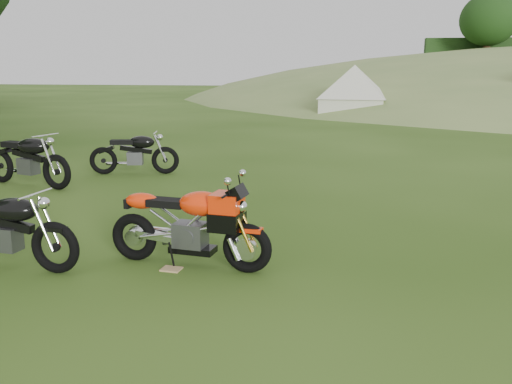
% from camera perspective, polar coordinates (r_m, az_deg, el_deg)
% --- Properties ---
extents(ground, '(120.00, 120.00, 0.00)m').
position_cam_1_polar(ground, '(6.30, 2.32, -9.21)').
color(ground, '#23400D').
rests_on(ground, ground).
extents(sport_motorcycle, '(1.98, 0.74, 1.16)m').
position_cam_1_polar(sport_motorcycle, '(6.72, -6.78, -2.67)').
color(sport_motorcycle, '#F12E08').
rests_on(sport_motorcycle, ground).
extents(plywood_board, '(0.25, 0.21, 0.02)m').
position_cam_1_polar(plywood_board, '(6.79, -8.45, -7.63)').
color(plywood_board, tan).
rests_on(plywood_board, ground).
extents(vintage_moto_a, '(1.94, 0.64, 1.00)m').
position_cam_1_polar(vintage_moto_a, '(7.25, -23.99, -3.21)').
color(vintage_moto_a, black).
rests_on(vintage_moto_a, ground).
extents(vintage_moto_b, '(2.19, 1.10, 1.13)m').
position_cam_1_polar(vintage_moto_b, '(12.01, -21.94, 3.17)').
color(vintage_moto_b, black).
rests_on(vintage_moto_b, ground).
extents(vintage_moto_d, '(1.92, 0.81, 0.98)m').
position_cam_1_polar(vintage_moto_d, '(12.68, -12.10, 3.94)').
color(vintage_moto_d, black).
rests_on(vintage_moto_d, ground).
extents(tent_left, '(3.13, 3.13, 2.46)m').
position_cam_1_polar(tent_left, '(26.96, 9.79, 10.05)').
color(tent_left, beige).
rests_on(tent_left, ground).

